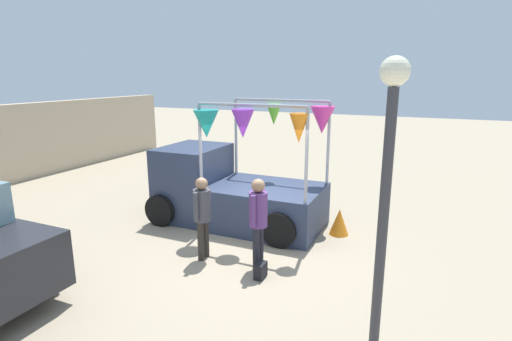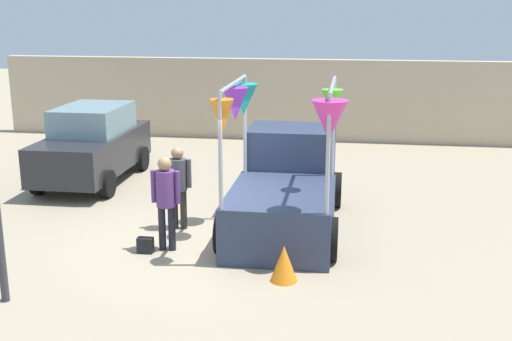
{
  "view_description": "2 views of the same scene",
  "coord_description": "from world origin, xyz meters",
  "px_view_note": "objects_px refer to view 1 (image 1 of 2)",
  "views": [
    {
      "loc": [
        -6.98,
        -3.34,
        3.53
      ],
      "look_at": [
        0.87,
        0.17,
        1.47
      ],
      "focal_mm": 28.0,
      "sensor_mm": 36.0,
      "label": 1
    },
    {
      "loc": [
        2.51,
        -11.05,
        4.31
      ],
      "look_at": [
        0.87,
        -0.08,
        1.41
      ],
      "focal_mm": 45.0,
      "sensor_mm": 36.0,
      "label": 2
    }
  ],
  "objects_px": {
    "person_customer": "(258,215)",
    "street_lamp": "(387,175)",
    "folded_kite_bundle_tangerine": "(339,222)",
    "handbag": "(260,270)",
    "vendor_truck": "(228,187)",
    "person_vendor": "(202,210)"
  },
  "relations": [
    {
      "from": "person_vendor",
      "to": "handbag",
      "type": "height_order",
      "value": "person_vendor"
    },
    {
      "from": "person_vendor",
      "to": "vendor_truck",
      "type": "bearing_deg",
      "value": 14.64
    },
    {
      "from": "person_customer",
      "to": "person_vendor",
      "type": "height_order",
      "value": "person_customer"
    },
    {
      "from": "vendor_truck",
      "to": "street_lamp",
      "type": "xyz_separation_m",
      "value": [
        -3.79,
        -4.03,
        1.58
      ]
    },
    {
      "from": "person_customer",
      "to": "handbag",
      "type": "bearing_deg",
      "value": -150.26
    },
    {
      "from": "vendor_truck",
      "to": "street_lamp",
      "type": "bearing_deg",
      "value": -133.22
    },
    {
      "from": "handbag",
      "to": "person_customer",
      "type": "bearing_deg",
      "value": 29.74
    },
    {
      "from": "vendor_truck",
      "to": "person_customer",
      "type": "distance_m",
      "value": 2.59
    },
    {
      "from": "handbag",
      "to": "folded_kite_bundle_tangerine",
      "type": "distance_m",
      "value": 2.7
    },
    {
      "from": "person_customer",
      "to": "folded_kite_bundle_tangerine",
      "type": "distance_m",
      "value": 2.55
    },
    {
      "from": "street_lamp",
      "to": "person_vendor",
      "type": "bearing_deg",
      "value": 63.62
    },
    {
      "from": "street_lamp",
      "to": "folded_kite_bundle_tangerine",
      "type": "distance_m",
      "value": 4.76
    },
    {
      "from": "vendor_truck",
      "to": "folded_kite_bundle_tangerine",
      "type": "distance_m",
      "value": 2.78
    },
    {
      "from": "person_vendor",
      "to": "folded_kite_bundle_tangerine",
      "type": "xyz_separation_m",
      "value": [
        2.3,
        -2.17,
        -0.69
      ]
    },
    {
      "from": "handbag",
      "to": "person_vendor",
      "type": "bearing_deg",
      "value": 78.81
    },
    {
      "from": "folded_kite_bundle_tangerine",
      "to": "person_customer",
      "type": "bearing_deg",
      "value": 155.06
    },
    {
      "from": "person_customer",
      "to": "street_lamp",
      "type": "bearing_deg",
      "value": -127.67
    },
    {
      "from": "folded_kite_bundle_tangerine",
      "to": "street_lamp",
      "type": "bearing_deg",
      "value": -161.81
    },
    {
      "from": "handbag",
      "to": "street_lamp",
      "type": "relative_size",
      "value": 0.08
    },
    {
      "from": "person_vendor",
      "to": "folded_kite_bundle_tangerine",
      "type": "distance_m",
      "value": 3.24
    },
    {
      "from": "handbag",
      "to": "folded_kite_bundle_tangerine",
      "type": "relative_size",
      "value": 0.47
    },
    {
      "from": "street_lamp",
      "to": "person_customer",
      "type": "bearing_deg",
      "value": 52.33
    }
  ]
}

